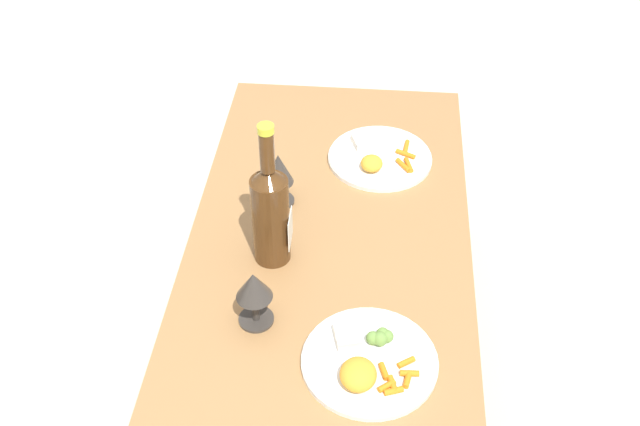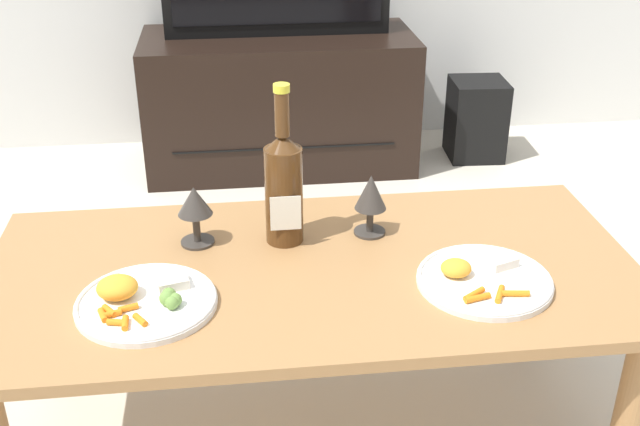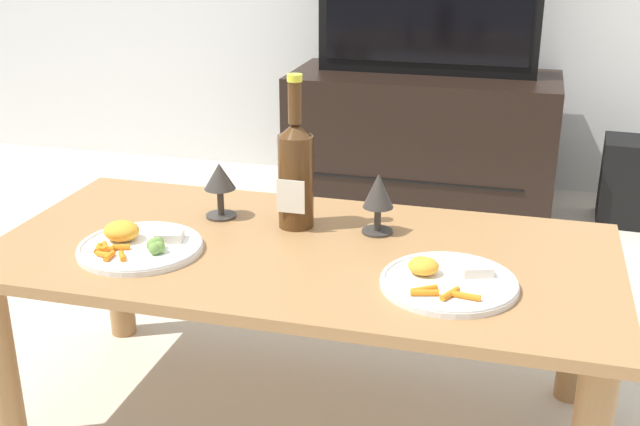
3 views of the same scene
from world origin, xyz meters
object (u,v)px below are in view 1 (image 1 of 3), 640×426
object	(u,v)px
goblet_left	(254,289)
dinner_plate_left	(369,361)
dinner_plate_right	(379,157)
wine_bottle	(270,210)
dining_table	(328,267)
goblet_right	(279,172)

from	to	relation	value
goblet_left	dinner_plate_left	bearing A→B (deg)	-111.97
dinner_plate_right	wine_bottle	bearing A→B (deg)	148.98
dining_table	dinner_plate_right	xyz separation A→B (m)	(0.33, -0.10, 0.08)
wine_bottle	dinner_plate_right	distance (m)	0.46
dinner_plate_left	dinner_plate_right	world-z (taller)	dinner_plate_left
goblet_right	dinner_plate_right	bearing A→B (deg)	-51.56
dining_table	dinner_plate_right	world-z (taller)	dinner_plate_right
dinner_plate_right	goblet_left	bearing A→B (deg)	157.48
dining_table	dinner_plate_left	xyz separation A→B (m)	(-0.33, -0.10, 0.09)
dining_table	wine_bottle	bearing A→B (deg)	111.87
dinner_plate_left	dinner_plate_right	distance (m)	0.66
dining_table	dinner_plate_left	world-z (taller)	dinner_plate_left
goblet_right	dining_table	bearing A→B (deg)	-137.28
goblet_left	goblet_right	xyz separation A→B (m)	(0.38, 0.00, 0.00)
dinner_plate_left	dinner_plate_right	xyz separation A→B (m)	(0.66, -0.00, -0.00)
dinner_plate_left	dinner_plate_right	bearing A→B (deg)	-0.02
wine_bottle	goblet_right	size ratio (longest dim) A/B	2.51
goblet_right	dinner_plate_left	world-z (taller)	goblet_right
dinner_plate_left	dining_table	bearing A→B (deg)	17.37
wine_bottle	goblet_right	distance (m)	0.20
wine_bottle	dinner_plate_left	xyz separation A→B (m)	(-0.29, -0.23, -0.12)
dinner_plate_left	wine_bottle	bearing A→B (deg)	38.47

